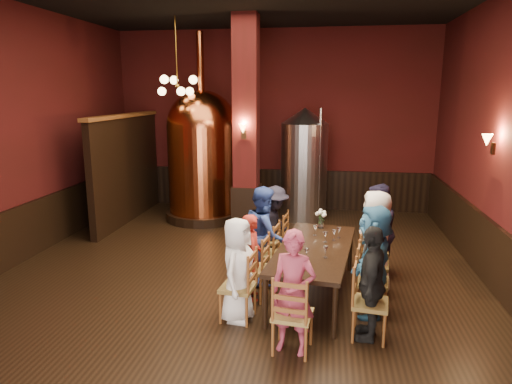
% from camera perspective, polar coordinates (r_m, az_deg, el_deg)
% --- Properties ---
extents(room, '(10.00, 10.02, 4.50)m').
position_cam_1_polar(room, '(6.82, -2.88, 6.34)').
color(room, black).
rests_on(room, ground).
extents(wainscot_right, '(0.08, 9.90, 1.00)m').
position_cam_1_polar(wainscot_right, '(7.54, 28.60, -8.30)').
color(wainscot_right, black).
rests_on(wainscot_right, ground).
extents(wainscot_back, '(7.90, 0.08, 1.00)m').
position_cam_1_polar(wainscot_back, '(11.94, 2.06, 0.47)').
color(wainscot_back, black).
rests_on(wainscot_back, ground).
extents(wainscot_left, '(0.08, 9.90, 1.00)m').
position_cam_1_polar(wainscot_left, '(8.88, -28.76, -5.32)').
color(wainscot_left, black).
rests_on(wainscot_left, ground).
extents(column, '(0.58, 0.58, 4.50)m').
position_cam_1_polar(column, '(9.62, -1.22, 8.12)').
color(column, '#450E0F').
rests_on(column, ground).
extents(partition, '(0.22, 3.50, 2.40)m').
position_cam_1_polar(partition, '(11.00, -15.87, 2.68)').
color(partition, black).
rests_on(partition, ground).
extents(pendant_cluster, '(0.90, 0.90, 1.70)m').
position_cam_1_polar(pendant_cluster, '(10.06, -9.80, 12.98)').
color(pendant_cluster, '#A57226').
rests_on(pendant_cluster, room).
extents(sconce_wall, '(0.20, 0.20, 0.36)m').
position_cam_1_polar(sconce_wall, '(7.89, 27.56, 5.41)').
color(sconce_wall, black).
rests_on(sconce_wall, room).
extents(sconce_column, '(0.20, 0.20, 0.36)m').
position_cam_1_polar(sconce_column, '(9.33, -1.55, 7.67)').
color(sconce_column, black).
rests_on(sconce_column, column).
extents(dining_table, '(1.29, 2.51, 0.75)m').
position_cam_1_polar(dining_table, '(6.78, 7.29, -7.38)').
color(dining_table, black).
rests_on(dining_table, ground).
extents(chair_0, '(0.51, 0.51, 0.92)m').
position_cam_1_polar(chair_0, '(6.14, -2.30, -11.73)').
color(chair_0, brown).
rests_on(chair_0, ground).
extents(person_0, '(0.55, 0.75, 1.40)m').
position_cam_1_polar(person_0, '(6.04, -2.32, -9.67)').
color(person_0, white).
rests_on(person_0, ground).
extents(chair_1, '(0.51, 0.51, 0.92)m').
position_cam_1_polar(chair_1, '(6.73, -0.48, -9.50)').
color(chair_1, brown).
rests_on(chair_1, ground).
extents(person_1, '(0.41, 0.52, 1.27)m').
position_cam_1_polar(person_1, '(6.66, -0.48, -8.09)').
color(person_1, maroon).
rests_on(person_1, ground).
extents(chair_2, '(0.51, 0.51, 0.92)m').
position_cam_1_polar(chair_2, '(7.32, 1.00, -7.64)').
color(chair_2, brown).
rests_on(chair_2, ground).
extents(person_2, '(0.53, 0.82, 1.54)m').
position_cam_1_polar(person_2, '(7.22, 1.01, -5.32)').
color(person_2, '#2A428F').
rests_on(person_2, ground).
extents(chair_3, '(0.51, 0.51, 0.92)m').
position_cam_1_polar(chair_3, '(7.93, 2.27, -6.04)').
color(chair_3, brown).
rests_on(chair_3, ground).
extents(person_3, '(0.77, 1.03, 1.41)m').
position_cam_1_polar(person_3, '(7.86, 2.28, -4.34)').
color(person_3, black).
rests_on(person_3, ground).
extents(chair_4, '(0.51, 0.51, 0.92)m').
position_cam_1_polar(chair_4, '(5.88, 14.10, -13.28)').
color(chair_4, brown).
rests_on(chair_4, ground).
extents(person_4, '(0.48, 0.89, 1.43)m').
position_cam_1_polar(person_4, '(5.77, 14.23, -10.98)').
color(person_4, black).
rests_on(person_4, ground).
extents(chair_5, '(0.51, 0.51, 0.92)m').
position_cam_1_polar(chair_5, '(6.49, 14.34, -10.76)').
color(chair_5, brown).
rests_on(chair_5, ground).
extents(person_5, '(0.69, 1.47, 1.53)m').
position_cam_1_polar(person_5, '(6.38, 14.48, -8.24)').
color(person_5, teal).
rests_on(person_5, ground).
extents(chair_6, '(0.51, 0.51, 0.92)m').
position_cam_1_polar(chair_6, '(7.10, 14.53, -8.71)').
color(chair_6, brown).
rests_on(chair_6, ground).
extents(person_6, '(0.67, 0.87, 1.58)m').
position_cam_1_polar(person_6, '(6.99, 14.67, -6.19)').
color(person_6, beige).
rests_on(person_6, ground).
extents(chair_7, '(0.51, 0.51, 0.92)m').
position_cam_1_polar(chair_7, '(7.73, 14.69, -6.96)').
color(chair_7, brown).
rests_on(chair_7, ground).
extents(person_7, '(0.51, 0.81, 1.54)m').
position_cam_1_polar(person_7, '(7.64, 14.82, -4.75)').
color(person_7, black).
rests_on(person_7, ground).
extents(chair_8, '(0.51, 0.51, 0.92)m').
position_cam_1_polar(chair_8, '(5.46, 4.61, -14.99)').
color(chair_8, brown).
rests_on(chair_8, ground).
extents(person_8, '(0.60, 0.46, 1.46)m').
position_cam_1_polar(person_8, '(5.34, 4.66, -12.39)').
color(person_8, '#A43650').
rests_on(person_8, ground).
extents(copper_kettle, '(1.89, 1.89, 4.28)m').
position_cam_1_polar(copper_kettle, '(10.73, -6.68, 4.78)').
color(copper_kettle, black).
rests_on(copper_kettle, ground).
extents(steel_vessel, '(1.38, 1.38, 2.62)m').
position_cam_1_polar(steel_vessel, '(10.77, 6.03, 3.47)').
color(steel_vessel, '#B2B2B7').
rests_on(steel_vessel, ground).
extents(rose_vase, '(0.19, 0.19, 0.32)m').
position_cam_1_polar(rose_vase, '(7.65, 8.14, -2.96)').
color(rose_vase, white).
rests_on(rose_vase, dining_table).
extents(wine_glass_0, '(0.07, 0.07, 0.17)m').
position_cam_1_polar(wine_glass_0, '(6.34, 8.69, -7.42)').
color(wine_glass_0, white).
rests_on(wine_glass_0, dining_table).
extents(wine_glass_1, '(0.07, 0.07, 0.17)m').
position_cam_1_polar(wine_glass_1, '(7.27, 7.39, -4.77)').
color(wine_glass_1, white).
rests_on(wine_glass_1, dining_table).
extents(wine_glass_2, '(0.07, 0.07, 0.17)m').
position_cam_1_polar(wine_glass_2, '(6.97, 8.65, -5.58)').
color(wine_glass_2, white).
rests_on(wine_glass_2, dining_table).
extents(wine_glass_3, '(0.07, 0.07, 0.17)m').
position_cam_1_polar(wine_glass_3, '(6.22, 6.32, -7.75)').
color(wine_glass_3, white).
rests_on(wine_glass_3, dining_table).
extents(wine_glass_4, '(0.07, 0.07, 0.17)m').
position_cam_1_polar(wine_glass_4, '(7.21, 10.32, -5.02)').
color(wine_glass_4, white).
rests_on(wine_glass_4, dining_table).
extents(wine_glass_5, '(0.07, 0.07, 0.17)m').
position_cam_1_polar(wine_glass_5, '(7.08, 9.75, -5.34)').
color(wine_glass_5, white).
rests_on(wine_glass_5, dining_table).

